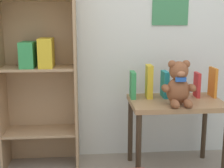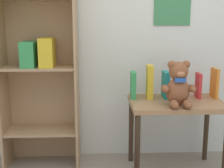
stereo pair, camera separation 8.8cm
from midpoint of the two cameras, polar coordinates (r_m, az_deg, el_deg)
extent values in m
cube|color=silver|center=(2.64, 4.04, 13.51)|extent=(4.80, 0.06, 2.50)
cube|color=#3D8451|center=(2.65, 9.66, 13.31)|extent=(0.30, 0.01, 0.25)
cube|color=tan|center=(2.53, -20.75, 2.66)|extent=(0.02, 0.30, 1.60)
cube|color=tan|center=(2.44, -7.70, 3.00)|extent=(0.02, 0.30, 1.60)
cube|color=tan|center=(2.61, -13.85, 3.32)|extent=(0.59, 0.02, 1.60)
cube|color=tan|center=(2.60, -13.77, -8.39)|extent=(0.55, 0.27, 0.02)
cube|color=tan|center=(2.47, -14.35, 2.85)|extent=(0.55, 0.27, 0.02)
cube|color=#33934C|center=(2.46, -16.12, 5.19)|extent=(0.10, 0.21, 0.19)
cube|color=gold|center=(2.43, -12.95, 5.59)|extent=(0.10, 0.21, 0.22)
cube|color=#9E754C|center=(2.39, 10.58, -3.35)|extent=(0.69, 0.47, 0.04)
cylinder|color=#37291A|center=(2.23, 3.71, -12.06)|extent=(0.04, 0.04, 0.54)
cylinder|color=#37291A|center=(2.61, 2.39, -8.44)|extent=(0.04, 0.04, 0.54)
cylinder|color=#37291A|center=(2.75, 15.62, -7.77)|extent=(0.04, 0.04, 0.54)
ellipsoid|color=brown|center=(2.25, 10.87, -1.26)|extent=(0.17, 0.13, 0.20)
sphere|color=brown|center=(2.22, 11.01, 2.38)|extent=(0.13, 0.13, 0.13)
sphere|color=brown|center=(2.20, 9.80, 3.58)|extent=(0.06, 0.06, 0.06)
sphere|color=brown|center=(2.23, 12.31, 3.58)|extent=(0.06, 0.06, 0.06)
ellipsoid|color=#B56E48|center=(2.17, 11.41, 1.87)|extent=(0.06, 0.04, 0.04)
ellipsoid|color=brown|center=(2.21, 8.65, -0.79)|extent=(0.05, 0.11, 0.05)
ellipsoid|color=brown|center=(2.26, 13.30, -0.69)|extent=(0.05, 0.11, 0.05)
ellipsoid|color=brown|center=(2.17, 10.30, -3.62)|extent=(0.06, 0.12, 0.06)
ellipsoid|color=brown|center=(2.19, 12.62, -3.53)|extent=(0.06, 0.12, 0.06)
cube|color=#2356B2|center=(2.18, 11.34, 0.80)|extent=(0.07, 0.02, 0.03)
cube|color=#33934C|center=(2.40, 2.77, -0.15)|extent=(0.04, 0.15, 0.20)
cube|color=gold|center=(2.41, 5.76, 0.47)|extent=(0.05, 0.13, 0.25)
cube|color=teal|center=(2.45, 8.60, -0.03)|extent=(0.04, 0.14, 0.20)
cube|color=#D17093|center=(2.46, 11.61, 0.11)|extent=(0.03, 0.11, 0.22)
cube|color=red|center=(2.50, 14.31, -0.15)|extent=(0.03, 0.11, 0.19)
cube|color=orange|center=(2.55, 17.00, 0.32)|extent=(0.02, 0.14, 0.23)
camera|label=1|loc=(0.04, -91.09, -0.23)|focal=50.00mm
camera|label=2|loc=(0.04, 88.91, 0.23)|focal=50.00mm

